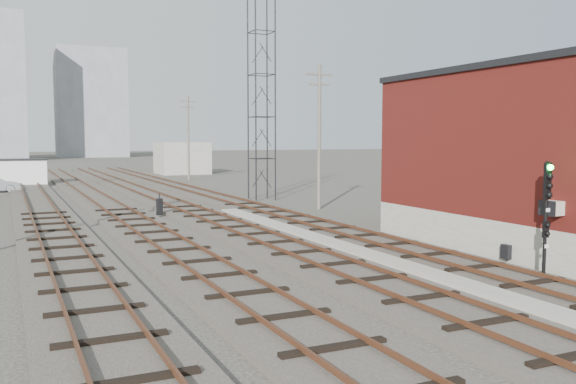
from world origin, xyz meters
TOP-DOWN VIEW (x-y plane):
  - ground at (0.00, 60.00)m, footprint 320.00×320.00m
  - track_right at (2.50, 39.00)m, footprint 3.20×90.00m
  - track_mid_right at (-1.50, 39.00)m, footprint 3.20×90.00m
  - track_mid_left at (-5.50, 39.00)m, footprint 3.20×90.00m
  - track_left at (-9.50, 39.00)m, footprint 3.20×90.00m
  - platform_curb at (0.50, 14.00)m, footprint 0.90×28.00m
  - brick_building at (7.50, 12.00)m, footprint 6.54×12.20m
  - lattice_tower at (5.50, 35.00)m, footprint 1.60×1.60m
  - utility_pole_right_a at (6.50, 28.00)m, footprint 1.80×0.24m
  - utility_pole_right_b at (6.50, 58.00)m, footprint 1.80×0.24m
  - apartment_right at (8.00, 150.00)m, footprint 16.00×12.00m
  - shed_right at (9.00, 70.00)m, footprint 6.00×6.00m
  - signal_mast at (3.70, 7.68)m, footprint 0.40×0.40m
  - switch_stand at (-3.49, 28.51)m, footprint 0.34×0.34m
  - site_trailer at (-10.70, 56.55)m, footprint 6.29×3.16m

SIDE VIEW (x-z plane):
  - ground at x=0.00m, z-range 0.00..0.00m
  - track_right at x=2.50m, z-range -0.09..0.30m
  - track_mid_right at x=-1.50m, z-range -0.09..0.30m
  - track_mid_left at x=-5.50m, z-range -0.09..0.30m
  - track_left at x=-9.50m, z-range -0.09..0.30m
  - platform_curb at x=0.50m, z-range 0.00..0.26m
  - switch_stand at x=-3.49m, z-range -0.03..1.21m
  - site_trailer at x=-10.70m, z-range 0.01..2.57m
  - shed_right at x=9.00m, z-range 0.00..4.00m
  - signal_mast at x=3.70m, z-range 0.29..4.04m
  - brick_building at x=7.50m, z-range 0.02..7.24m
  - utility_pole_right_a at x=6.50m, z-range 0.30..9.30m
  - utility_pole_right_b at x=6.50m, z-range 0.30..9.30m
  - lattice_tower at x=5.50m, z-range 0.00..15.00m
  - apartment_right at x=8.00m, z-range 0.00..26.00m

